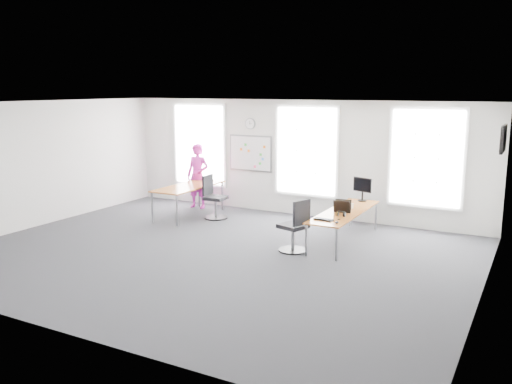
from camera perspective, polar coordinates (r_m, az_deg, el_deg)
The scene contains 24 objects.
floor at distance 11.02m, azimuth -4.42°, elevation -6.52°, with size 10.00×10.00×0.00m, color #252529.
ceiling at distance 10.52m, azimuth -4.66°, elevation 9.26°, with size 10.00×10.00×0.00m, color white.
wall_back at distance 14.16m, azimuth 4.26°, elevation 3.59°, with size 10.00×10.00×0.00m, color white.
wall_front at distance 7.69m, azimuth -20.88°, elevation -3.32°, with size 10.00×10.00×0.00m, color white.
wall_left at distance 14.00m, azimuth -22.04°, elevation 2.74°, with size 10.00×10.00×0.00m, color white.
wall_right at distance 9.04m, azimuth 23.18°, elevation -1.44°, with size 10.00×10.00×0.00m, color white.
window_left at distance 15.57m, azimuth -5.95°, elevation 4.97°, with size 1.60×0.06×2.20m, color silver.
window_mid at distance 13.99m, azimuth 5.34°, elevation 4.31°, with size 1.60×0.06×2.20m, color silver.
window_right at distance 13.13m, azimuth 17.51°, elevation 3.42°, with size 1.60×0.06×2.20m, color silver.
desk_right at distance 11.84m, azimuth 9.29°, elevation -2.20°, with size 0.75×2.81×0.68m.
desk_left at distance 14.16m, azimuth -7.10°, elevation 0.39°, with size 0.88×2.19×0.80m.
chair_right at distance 11.04m, azimuth 4.17°, elevation -3.90°, with size 0.62×0.62×1.10m.
chair_left at distance 13.89m, azimuth -4.50°, elevation -0.80°, with size 0.59×0.59×1.11m.
person at distance 15.08m, azimuth -6.15°, elevation 1.68°, with size 0.65×0.43×1.79m, color #C424A2.
whiteboard at distance 14.73m, azimuth -0.60°, elevation 4.10°, with size 1.20×0.03×0.90m, color white.
wall_clock at distance 14.65m, azimuth -0.61°, elevation 7.21°, with size 0.30×0.30×0.04m, color gray.
tv at distance 11.90m, azimuth 24.61°, elevation 5.12°, with size 0.06×0.90×0.55m, color black.
keyboard at distance 10.97m, azimuth 7.12°, elevation -2.90°, with size 0.40×0.14×0.02m, color black.
mouse at distance 10.73m, azimuth 8.51°, elevation -3.19°, with size 0.07×0.11×0.04m, color black.
lens_cap at distance 11.06m, azimuth 8.70°, elevation -2.86°, with size 0.06×0.06×0.01m, color black.
headphones at distance 11.32m, azimuth 8.90°, elevation -2.30°, with size 0.19×0.10×0.11m.
laptop_sleeve at distance 11.62m, azimuth 9.08°, elevation -1.51°, with size 0.36×0.23×0.28m.
paper_stack at distance 12.11m, azimuth 9.34°, elevation -1.43°, with size 0.31×0.23×0.11m, color beige.
monitor at distance 12.88m, azimuth 11.15°, elevation 0.51°, with size 0.49×0.21×0.56m.
Camera 1 is at (5.71, -8.84, 3.30)m, focal length 38.00 mm.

